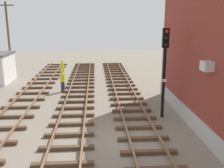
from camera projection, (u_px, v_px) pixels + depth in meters
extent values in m
plane|color=slate|center=(125.00, 141.00, 12.25)|extent=(80.00, 80.00, 0.00)
cube|color=#4C3826|center=(149.00, 152.00, 11.02)|extent=(2.50, 0.24, 0.18)
cube|color=#4C3826|center=(143.00, 139.00, 12.29)|extent=(2.50, 0.24, 0.18)
cube|color=#4C3826|center=(139.00, 128.00, 13.56)|extent=(2.50, 0.24, 0.18)
cube|color=#4C3826|center=(135.00, 119.00, 14.84)|extent=(2.50, 0.24, 0.18)
cube|color=#4C3826|center=(132.00, 111.00, 16.11)|extent=(2.50, 0.24, 0.18)
cube|color=#4C3826|center=(129.00, 104.00, 17.38)|extent=(2.50, 0.24, 0.18)
cube|color=#4C3826|center=(127.00, 99.00, 18.65)|extent=(2.50, 0.24, 0.18)
cube|color=#4C3826|center=(125.00, 94.00, 19.93)|extent=(2.50, 0.24, 0.18)
cube|color=#4C3826|center=(123.00, 89.00, 21.20)|extent=(2.50, 0.24, 0.18)
cube|color=#4C3826|center=(121.00, 85.00, 22.47)|extent=(2.50, 0.24, 0.18)
cube|color=#4C3826|center=(120.00, 82.00, 23.75)|extent=(2.50, 0.24, 0.18)
cube|color=#4C3826|center=(118.00, 79.00, 25.02)|extent=(2.50, 0.24, 0.18)
cube|color=#4C3826|center=(117.00, 76.00, 26.29)|extent=(2.50, 0.24, 0.18)
cube|color=#4C3826|center=(116.00, 74.00, 27.57)|extent=(2.50, 0.24, 0.18)
cube|color=#4C3826|center=(115.00, 71.00, 28.84)|extent=(2.50, 0.24, 0.18)
cube|color=#4C3826|center=(114.00, 69.00, 30.11)|extent=(2.50, 0.24, 0.18)
cube|color=#4C3826|center=(114.00, 67.00, 31.38)|extent=(2.50, 0.24, 0.18)
cube|color=#4C3826|center=(113.00, 65.00, 32.66)|extent=(2.50, 0.24, 0.18)
cube|color=#4C3826|center=(112.00, 64.00, 33.93)|extent=(2.50, 0.24, 0.18)
cube|color=brown|center=(128.00, 136.00, 12.20)|extent=(0.08, 46.01, 0.14)
cube|color=brown|center=(158.00, 135.00, 12.30)|extent=(0.08, 46.01, 0.14)
cube|color=#4C3826|center=(63.00, 165.00, 10.09)|extent=(2.50, 0.24, 0.18)
cube|color=#4C3826|center=(66.00, 148.00, 11.40)|extent=(2.50, 0.24, 0.18)
cube|color=#4C3826|center=(69.00, 135.00, 12.71)|extent=(2.50, 0.24, 0.18)
cube|color=#4C3826|center=(72.00, 124.00, 14.02)|extent=(2.50, 0.24, 0.18)
cube|color=#4C3826|center=(74.00, 115.00, 15.33)|extent=(2.50, 0.24, 0.18)
cube|color=#4C3826|center=(75.00, 108.00, 16.64)|extent=(2.50, 0.24, 0.18)
cube|color=#4C3826|center=(77.00, 102.00, 17.95)|extent=(2.50, 0.24, 0.18)
cube|color=#4C3826|center=(78.00, 96.00, 19.26)|extent=(2.50, 0.24, 0.18)
cube|color=#4C3826|center=(79.00, 91.00, 20.57)|extent=(2.50, 0.24, 0.18)
cube|color=#4C3826|center=(80.00, 87.00, 21.88)|extent=(2.50, 0.24, 0.18)
cube|color=#4C3826|center=(81.00, 83.00, 23.19)|extent=(2.50, 0.24, 0.18)
cube|color=#4C3826|center=(81.00, 80.00, 24.50)|extent=(2.50, 0.24, 0.18)
cube|color=#4C3826|center=(82.00, 77.00, 25.81)|extent=(2.50, 0.24, 0.18)
cube|color=#4C3826|center=(83.00, 74.00, 27.13)|extent=(2.50, 0.24, 0.18)
cube|color=#4C3826|center=(83.00, 72.00, 28.44)|extent=(2.50, 0.24, 0.18)
cube|color=#4C3826|center=(84.00, 70.00, 29.75)|extent=(2.50, 0.24, 0.18)
cube|color=#4C3826|center=(84.00, 68.00, 31.06)|extent=(2.50, 0.24, 0.18)
cube|color=#4C3826|center=(85.00, 66.00, 32.37)|extent=(2.50, 0.24, 0.18)
cube|color=#4C3826|center=(85.00, 64.00, 33.68)|extent=(2.50, 0.24, 0.18)
cube|color=brown|center=(52.00, 139.00, 11.97)|extent=(0.08, 46.01, 0.14)
cube|color=brown|center=(83.00, 138.00, 12.06)|extent=(0.08, 46.01, 0.14)
cube|color=#4C3826|center=(3.00, 129.00, 13.47)|extent=(2.50, 0.24, 0.18)
cube|color=#4C3826|center=(13.00, 117.00, 15.12)|extent=(2.50, 0.24, 0.18)
cube|color=#4C3826|center=(21.00, 107.00, 16.77)|extent=(2.50, 0.24, 0.18)
cube|color=#4C3826|center=(27.00, 100.00, 18.42)|extent=(2.50, 0.24, 0.18)
cube|color=#4C3826|center=(33.00, 93.00, 20.07)|extent=(2.50, 0.24, 0.18)
cube|color=#4C3826|center=(37.00, 88.00, 21.72)|extent=(2.50, 0.24, 0.18)
cube|color=#4C3826|center=(41.00, 83.00, 23.37)|extent=(2.50, 0.24, 0.18)
cube|color=#4C3826|center=(45.00, 79.00, 25.02)|extent=(2.50, 0.24, 0.18)
cube|color=#4C3826|center=(48.00, 75.00, 26.67)|extent=(2.50, 0.24, 0.18)
cube|color=#4C3826|center=(51.00, 72.00, 28.32)|extent=(2.50, 0.24, 0.18)
cube|color=#4C3826|center=(53.00, 69.00, 29.97)|extent=(2.50, 0.24, 0.18)
cube|color=#4C3826|center=(55.00, 67.00, 31.62)|extent=(2.50, 0.24, 0.18)
cube|color=#4C3826|center=(57.00, 65.00, 33.27)|extent=(2.50, 0.24, 0.18)
cube|color=brown|center=(5.00, 140.00, 11.83)|extent=(0.08, 46.01, 0.14)
cylinder|color=black|center=(163.00, 83.00, 14.86)|extent=(0.18, 0.18, 4.16)
cube|color=black|center=(166.00, 38.00, 14.23)|extent=(0.36, 0.24, 1.10)
sphere|color=red|center=(167.00, 31.00, 13.96)|extent=(0.20, 0.20, 0.20)
sphere|color=black|center=(167.00, 38.00, 14.05)|extent=(0.20, 0.20, 0.20)
sphere|color=black|center=(166.00, 45.00, 14.14)|extent=(0.20, 0.20, 0.20)
cube|color=white|center=(164.00, 81.00, 14.67)|extent=(0.24, 0.03, 0.18)
cube|color=#B2B2AD|center=(190.00, 118.00, 13.90)|extent=(0.08, 12.75, 0.90)
cube|color=silver|center=(207.00, 66.00, 11.26)|extent=(0.44, 0.60, 0.44)
cylinder|color=brown|center=(8.00, 37.00, 29.42)|extent=(0.24, 0.24, 7.77)
cube|color=#4C3D2D|center=(5.00, 5.00, 28.58)|extent=(1.80, 0.12, 0.12)
cylinder|color=#262D4C|center=(63.00, 87.00, 20.68)|extent=(0.32, 0.32, 0.85)
cylinder|color=yellow|center=(62.00, 78.00, 20.50)|extent=(0.40, 0.40, 0.65)
sphere|color=tan|center=(62.00, 72.00, 20.39)|extent=(0.24, 0.24, 0.24)
sphere|color=yellow|center=(62.00, 71.00, 20.36)|extent=(0.22, 0.22, 0.22)
cylinder|color=#262D4C|center=(62.00, 73.00, 26.00)|extent=(0.32, 0.32, 0.85)
cylinder|color=yellow|center=(62.00, 66.00, 25.81)|extent=(0.40, 0.40, 0.65)
sphere|color=tan|center=(62.00, 62.00, 25.71)|extent=(0.24, 0.24, 0.24)
sphere|color=yellow|center=(62.00, 60.00, 25.67)|extent=(0.22, 0.22, 0.22)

